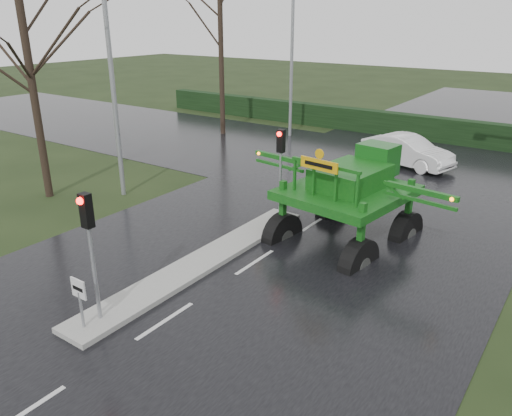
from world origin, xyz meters
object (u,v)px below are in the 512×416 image
Objects in this scene: white_sedan at (405,166)px; traffic_signal_mid at (281,155)px; street_light_left_near at (115,53)px; traffic_signal_near at (89,231)px; street_light_left_far at (296,40)px; keep_left_sign at (79,295)px; crop_sprayer at (287,180)px.

traffic_signal_mid is at bearing -173.52° from white_sedan.
traffic_signal_mid is 7.83m from street_light_left_near.
street_light_left_far reaches higher than traffic_signal_near.
street_light_left_near reaches higher than keep_left_sign.
street_light_left_near is (-6.89, -1.49, 3.40)m from traffic_signal_mid.
street_light_left_far is (0.00, 14.00, 0.00)m from street_light_left_near.
white_sedan is (8.33, -2.48, -5.99)m from street_light_left_far.
keep_left_sign is 0.14× the size of street_light_left_near.
keep_left_sign is at bearing -47.41° from street_light_left_near.
keep_left_sign is at bearing -90.00° from traffic_signal_near.
street_light_left_near is at bearing 158.75° from white_sedan.
crop_sprayer is at bearing 82.51° from traffic_signal_near.
crop_sprayer reaches higher than traffic_signal_near.
traffic_signal_mid is at bearing 90.00° from traffic_signal_near.
traffic_signal_near and traffic_signal_mid have the same top height.
street_light_left_near is at bearing -167.79° from traffic_signal_mid.
traffic_signal_mid is (0.00, 8.50, 0.00)m from traffic_signal_near.
traffic_signal_near is at bearing -90.00° from traffic_signal_mid.
street_light_left_far is 2.08× the size of white_sedan.
street_light_left_near is at bearing -90.00° from street_light_left_far.
white_sedan is at bearing 54.15° from street_light_left_near.
traffic_signal_mid is 0.73× the size of white_sedan.
street_light_left_near and street_light_left_far have the same top height.
street_light_left_far reaches higher than keep_left_sign.
white_sedan is (0.46, 11.13, -2.08)m from crop_sprayer.
traffic_signal_near is 18.76m from white_sedan.
street_light_left_far is at bearing 107.78° from keep_left_sign.
traffic_signal_mid is at bearing 12.21° from street_light_left_near.
street_light_left_far is at bearing 88.02° from white_sedan.
keep_left_sign is 19.10m from white_sedan.
white_sedan is at bearing 81.88° from traffic_signal_mid.
keep_left_sign is 0.28× the size of white_sedan.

